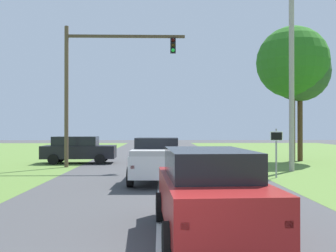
% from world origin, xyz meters
% --- Properties ---
extents(ground_plane, '(120.00, 120.00, 0.00)m').
position_xyz_m(ground_plane, '(0.00, 9.99, 0.00)').
color(ground_plane, '#424244').
extents(red_suv_near, '(2.36, 4.80, 1.87)m').
position_xyz_m(red_suv_near, '(1.07, 4.04, 0.99)').
color(red_suv_near, maroon).
rests_on(red_suv_near, ground_plane).
extents(pickup_truck_lead, '(2.39, 5.08, 1.94)m').
position_xyz_m(pickup_truck_lead, '(-0.11, 12.27, 0.99)').
color(pickup_truck_lead, silver).
rests_on(pickup_truck_lead, ground_plane).
extents(traffic_light, '(7.24, 0.40, 8.49)m').
position_xyz_m(traffic_light, '(-3.85, 18.58, 5.54)').
color(traffic_light, brown).
rests_on(traffic_light, ground_plane).
extents(keep_moving_sign, '(0.60, 0.09, 2.32)m').
position_xyz_m(keep_moving_sign, '(5.51, 13.52, 1.49)').
color(keep_moving_sign, gray).
rests_on(keep_moving_sign, ground_plane).
extents(oak_tree_right, '(4.23, 4.23, 8.50)m').
position_xyz_m(oak_tree_right, '(10.04, 22.50, 6.35)').
color(oak_tree_right, '#4C351E').
rests_on(oak_tree_right, ground_plane).
extents(crossing_suv_far, '(4.84, 2.27, 1.79)m').
position_xyz_m(crossing_suv_far, '(-5.44, 21.18, 0.94)').
color(crossing_suv_far, black).
rests_on(crossing_suv_far, ground_plane).
extents(utility_pole_right, '(0.28, 0.28, 9.98)m').
position_xyz_m(utility_pole_right, '(7.21, 16.24, 4.99)').
color(utility_pole_right, '#9E998E').
rests_on(utility_pole_right, ground_plane).
extents(extra_tree_1, '(5.04, 5.04, 9.55)m').
position_xyz_m(extra_tree_1, '(9.41, 22.25, 7.00)').
color(extra_tree_1, '#4C351E').
rests_on(extra_tree_1, ground_plane).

